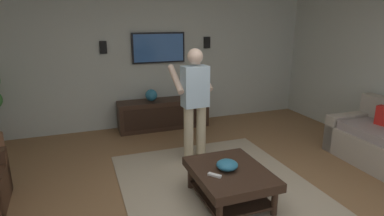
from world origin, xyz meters
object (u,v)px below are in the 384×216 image
object	(u,v)px
person_standing	(194,98)
remote_white	(215,175)
coffee_table	(230,178)
tv	(159,48)
bowl	(227,165)
media_console	(164,114)
wall_speaker_left	(207,42)
vase_round	(151,95)
wall_speaker_right	(103,47)

from	to	relation	value
person_standing	remote_white	bearing A→B (deg)	165.71
coffee_table	tv	size ratio (longest dim) A/B	0.99
tv	person_standing	world-z (taller)	tv
bowl	tv	bearing A→B (deg)	0.03
media_console	wall_speaker_left	bearing A→B (deg)	104.48
bowl	vase_round	bearing A→B (deg)	4.71
bowl	remote_white	distance (m)	0.22
remote_white	wall_speaker_right	xyz separation A→B (m)	(3.07, 0.81, 1.12)
remote_white	wall_speaker_left	bearing A→B (deg)	119.10
remote_white	vase_round	size ratio (longest dim) A/B	0.68
coffee_table	tv	world-z (taller)	tv
person_standing	wall_speaker_left	world-z (taller)	wall_speaker_left
person_standing	wall_speaker_left	size ratio (longest dim) A/B	7.45
wall_speaker_right	bowl	bearing A→B (deg)	-161.36
person_standing	bowl	xyz separation A→B (m)	(-1.20, 0.06, -0.48)
wall_speaker_right	wall_speaker_left	bearing A→B (deg)	-90.00
media_console	person_standing	bearing A→B (deg)	2.21
bowl	wall_speaker_right	distance (m)	3.32
coffee_table	vase_round	world-z (taller)	vase_round
bowl	remote_white	bearing A→B (deg)	116.88
coffee_table	wall_speaker_left	xyz separation A→B (m)	(2.98, -0.95, 1.28)
coffee_table	remote_white	bearing A→B (deg)	111.34
coffee_table	person_standing	size ratio (longest dim) A/B	0.61
bowl	wall_speaker_left	xyz separation A→B (m)	(2.97, -0.98, 1.12)
remote_white	vase_round	distance (m)	2.84
person_standing	remote_white	distance (m)	1.42
remote_white	vase_round	bearing A→B (deg)	140.67
person_standing	media_console	bearing A→B (deg)	-1.02
person_standing	bowl	bearing A→B (deg)	174.02
person_standing	vase_round	size ratio (longest dim) A/B	7.45
media_console	person_standing	distance (m)	1.66
coffee_table	wall_speaker_right	world-z (taller)	wall_speaker_right
media_console	wall_speaker_right	distance (m)	1.63
bowl	wall_speaker_left	size ratio (longest dim) A/B	1.10
vase_round	tv	bearing A→B (deg)	-44.00
person_standing	remote_white	xyz separation A→B (m)	(-1.30, 0.25, -0.52)
wall_speaker_left	vase_round	bearing A→B (deg)	101.45
wall_speaker_right	tv	bearing A→B (deg)	-90.75
wall_speaker_left	wall_speaker_right	bearing A→B (deg)	90.00
wall_speaker_right	vase_round	bearing A→B (deg)	-107.46
coffee_table	wall_speaker_left	world-z (taller)	wall_speaker_left
coffee_table	bowl	world-z (taller)	bowl
person_standing	wall_speaker_left	bearing A→B (deg)	-30.75
wall_speaker_right	person_standing	bearing A→B (deg)	-149.17
person_standing	wall_speaker_right	world-z (taller)	wall_speaker_right
bowl	wall_speaker_right	world-z (taller)	wall_speaker_right
remote_white	bowl	bearing A→B (deg)	76.96
person_standing	vase_round	distance (m)	1.58
wall_speaker_left	wall_speaker_right	xyz separation A→B (m)	(0.00, 1.98, -0.04)
coffee_table	wall_speaker_left	bearing A→B (deg)	-17.66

